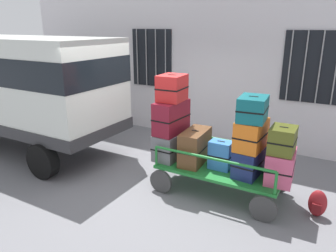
% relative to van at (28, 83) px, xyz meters
% --- Properties ---
extents(ground_plane, '(40.00, 40.00, 0.00)m').
position_rel_van_xyz_m(ground_plane, '(3.36, 0.18, -1.61)').
color(ground_plane, slate).
extents(building_wall, '(12.00, 0.38, 5.00)m').
position_rel_van_xyz_m(building_wall, '(3.36, 2.92, 0.89)').
color(building_wall, silver).
rests_on(building_wall, ground).
extents(van, '(4.37, 1.98, 2.60)m').
position_rel_van_xyz_m(van, '(0.00, 0.00, 0.00)').
color(van, silver).
rests_on(van, ground).
extents(luggage_cart, '(2.22, 1.10, 0.47)m').
position_rel_van_xyz_m(luggage_cart, '(4.55, 0.25, -1.23)').
color(luggage_cart, '#1E722D').
rests_on(luggage_cart, ground).
extents(cart_railing, '(2.10, 0.96, 0.37)m').
position_rel_van_xyz_m(cart_railing, '(4.55, 0.25, -0.83)').
color(cart_railing, '#1E722D').
rests_on(cart_railing, luggage_cart).
extents(suitcase_left_bottom, '(0.44, 0.73, 0.48)m').
position_rel_van_xyz_m(suitcase_left_bottom, '(3.57, 0.22, -0.90)').
color(suitcase_left_bottom, slate).
rests_on(suitcase_left_bottom, luggage_cart).
extents(suitcase_left_middle, '(0.43, 0.77, 0.60)m').
position_rel_van_xyz_m(suitcase_left_middle, '(3.57, 0.25, -0.36)').
color(suitcase_left_middle, maroon).
rests_on(suitcase_left_middle, suitcase_left_bottom).
extents(suitcase_left_top, '(0.46, 0.55, 0.47)m').
position_rel_van_xyz_m(suitcase_left_top, '(3.57, 0.28, 0.18)').
color(suitcase_left_top, '#B21E1E').
rests_on(suitcase_left_top, suitcase_left_middle).
extents(suitcase_midleft_bottom, '(0.42, 0.80, 0.61)m').
position_rel_van_xyz_m(suitcase_midleft_bottom, '(4.06, 0.24, -0.84)').
color(suitcase_midleft_bottom, brown).
rests_on(suitcase_midleft_bottom, luggage_cart).
extents(suitcase_center_bottom, '(0.39, 0.28, 0.50)m').
position_rel_van_xyz_m(suitcase_center_bottom, '(4.55, 0.23, -0.89)').
color(suitcase_center_bottom, '#3372C6').
rests_on(suitcase_center_bottom, luggage_cart).
extents(suitcase_midright_bottom, '(0.43, 0.68, 0.46)m').
position_rel_van_xyz_m(suitcase_midright_bottom, '(5.04, 0.24, -0.91)').
color(suitcase_midright_bottom, navy).
rests_on(suitcase_midright_bottom, luggage_cart).
extents(suitcase_midright_middle, '(0.43, 0.67, 0.48)m').
position_rel_van_xyz_m(suitcase_midright_middle, '(5.04, 0.24, -0.44)').
color(suitcase_midright_middle, orange).
rests_on(suitcase_midright_middle, suitcase_midright_bottom).
extents(suitcase_midright_top, '(0.47, 0.62, 0.39)m').
position_rel_van_xyz_m(suitcase_midright_top, '(5.04, 0.21, -0.00)').
color(suitcase_midright_top, '#0F5960').
rests_on(suitcase_midright_top, suitcase_midright_middle).
extents(suitcase_right_bottom, '(0.46, 0.71, 0.50)m').
position_rel_van_xyz_m(suitcase_right_bottom, '(5.54, 0.28, -0.89)').
color(suitcase_right_bottom, '#CC4C72').
rests_on(suitcase_right_bottom, luggage_cart).
extents(suitcase_right_middle, '(0.39, 0.49, 0.41)m').
position_rel_van_xyz_m(suitcase_right_middle, '(5.54, 0.21, -0.43)').
color(suitcase_right_middle, '#4C5119').
rests_on(suitcase_right_middle, suitcase_right_bottom).
extents(backpack, '(0.27, 0.22, 0.44)m').
position_rel_van_xyz_m(backpack, '(6.14, 0.29, -1.39)').
color(backpack, maroon).
rests_on(backpack, ground).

